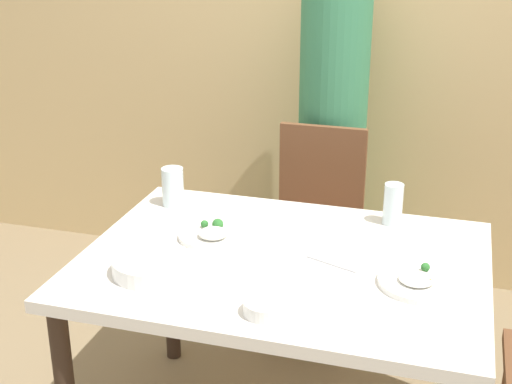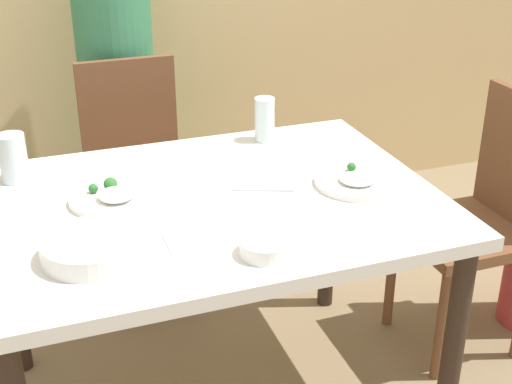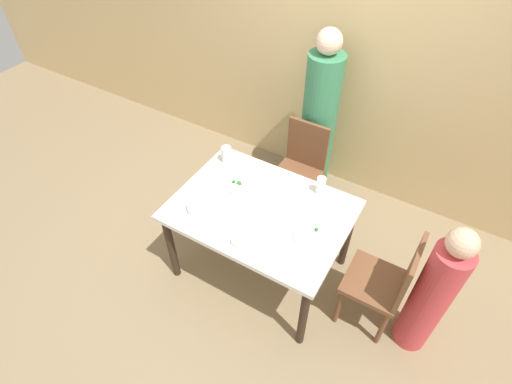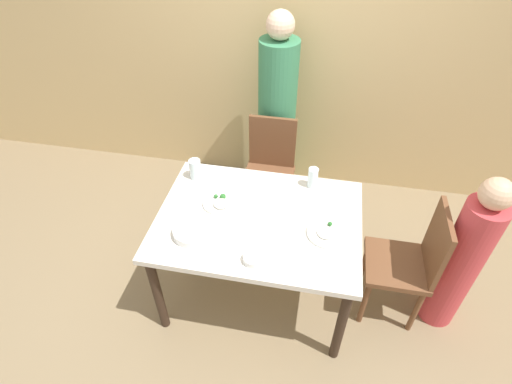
{
  "view_description": "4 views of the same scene",
  "coord_description": "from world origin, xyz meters",
  "px_view_note": "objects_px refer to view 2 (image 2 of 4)",
  "views": [
    {
      "loc": [
        0.49,
        -1.97,
        1.77
      ],
      "look_at": [
        -0.11,
        0.08,
        0.93
      ],
      "focal_mm": 50.0,
      "sensor_mm": 36.0,
      "label": 1
    },
    {
      "loc": [
        -0.49,
        -1.74,
        1.63
      ],
      "look_at": [
        0.11,
        -0.07,
        0.78
      ],
      "focal_mm": 50.0,
      "sensor_mm": 36.0,
      "label": 2
    },
    {
      "loc": [
        0.98,
        -1.72,
        2.89
      ],
      "look_at": [
        -0.08,
        0.06,
        0.82
      ],
      "focal_mm": 28.0,
      "sensor_mm": 36.0,
      "label": 3
    },
    {
      "loc": [
        0.32,
        -1.74,
        2.52
      ],
      "look_at": [
        -0.01,
        -0.02,
        0.98
      ],
      "focal_mm": 28.0,
      "sensor_mm": 36.0,
      "label": 4
    }
  ],
  "objects_px": {
    "chair_adult_spot": "(138,171)",
    "bowl_curry": "(91,247)",
    "person_adult": "(117,81)",
    "glass_water_tall": "(13,158)",
    "plate_rice_adult": "(110,197)",
    "chair_child_spot": "(482,215)"
  },
  "relations": [
    {
      "from": "chair_child_spot",
      "to": "glass_water_tall",
      "type": "xyz_separation_m",
      "value": [
        -1.48,
        0.28,
        0.32
      ]
    },
    {
      "from": "bowl_curry",
      "to": "chair_child_spot",
      "type": "bearing_deg",
      "value": 10.53
    },
    {
      "from": "bowl_curry",
      "to": "plate_rice_adult",
      "type": "relative_size",
      "value": 1.1
    },
    {
      "from": "plate_rice_adult",
      "to": "glass_water_tall",
      "type": "relative_size",
      "value": 1.51
    },
    {
      "from": "plate_rice_adult",
      "to": "bowl_curry",
      "type": "bearing_deg",
      "value": -107.96
    },
    {
      "from": "chair_adult_spot",
      "to": "bowl_curry",
      "type": "height_order",
      "value": "chair_adult_spot"
    },
    {
      "from": "person_adult",
      "to": "plate_rice_adult",
      "type": "distance_m",
      "value": 1.08
    },
    {
      "from": "chair_adult_spot",
      "to": "person_adult",
      "type": "distance_m",
      "value": 0.42
    },
    {
      "from": "bowl_curry",
      "to": "plate_rice_adult",
      "type": "bearing_deg",
      "value": 72.04
    },
    {
      "from": "chair_child_spot",
      "to": "person_adult",
      "type": "bearing_deg",
      "value": -136.61
    },
    {
      "from": "chair_adult_spot",
      "to": "glass_water_tall",
      "type": "distance_m",
      "value": 0.74
    },
    {
      "from": "bowl_curry",
      "to": "chair_adult_spot",
      "type": "bearing_deg",
      "value": 73.66
    },
    {
      "from": "chair_child_spot",
      "to": "bowl_curry",
      "type": "xyz_separation_m",
      "value": [
        -1.34,
        -0.25,
        0.27
      ]
    },
    {
      "from": "chair_child_spot",
      "to": "plate_rice_adult",
      "type": "distance_m",
      "value": 1.27
    },
    {
      "from": "person_adult",
      "to": "chair_child_spot",
      "type": "bearing_deg",
      "value": -46.61
    },
    {
      "from": "bowl_curry",
      "to": "plate_rice_adult",
      "type": "distance_m",
      "value": 0.3
    },
    {
      "from": "person_adult",
      "to": "chair_adult_spot",
      "type": "bearing_deg",
      "value": -90.0
    },
    {
      "from": "chair_adult_spot",
      "to": "bowl_curry",
      "type": "relative_size",
      "value": 3.84
    },
    {
      "from": "bowl_curry",
      "to": "glass_water_tall",
      "type": "xyz_separation_m",
      "value": [
        -0.15,
        0.52,
        0.04
      ]
    },
    {
      "from": "chair_adult_spot",
      "to": "chair_child_spot",
      "type": "bearing_deg",
      "value": -36.64
    },
    {
      "from": "chair_adult_spot",
      "to": "bowl_curry",
      "type": "xyz_separation_m",
      "value": [
        -0.3,
        -1.02,
        0.27
      ]
    },
    {
      "from": "bowl_curry",
      "to": "glass_water_tall",
      "type": "height_order",
      "value": "glass_water_tall"
    }
  ]
}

